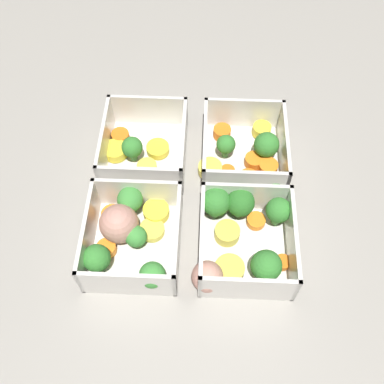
# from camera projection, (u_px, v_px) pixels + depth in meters

# --- Properties ---
(ground_plane) EXTENTS (4.00, 4.00, 0.00)m
(ground_plane) POSITION_uv_depth(u_px,v_px,m) (192.00, 200.00, 0.64)
(ground_plane) COLOR gray
(container_near_left) EXTENTS (0.14, 0.13, 0.06)m
(container_near_left) POSITION_uv_depth(u_px,v_px,m) (241.00, 238.00, 0.58)
(container_near_left) COLOR silver
(container_near_left) RESTS_ON ground_plane
(container_near_right) EXTENTS (0.14, 0.13, 0.06)m
(container_near_right) POSITION_uv_depth(u_px,v_px,m) (247.00, 152.00, 0.65)
(container_near_right) COLOR silver
(container_near_right) RESTS_ON ground_plane
(container_far_left) EXTENTS (0.14, 0.12, 0.06)m
(container_far_left) POSITION_uv_depth(u_px,v_px,m) (128.00, 234.00, 0.58)
(container_far_left) COLOR silver
(container_far_left) RESTS_ON ground_plane
(container_far_right) EXTENTS (0.14, 0.13, 0.06)m
(container_far_right) POSITION_uv_depth(u_px,v_px,m) (142.00, 149.00, 0.66)
(container_far_right) COLOR silver
(container_far_right) RESTS_ON ground_plane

